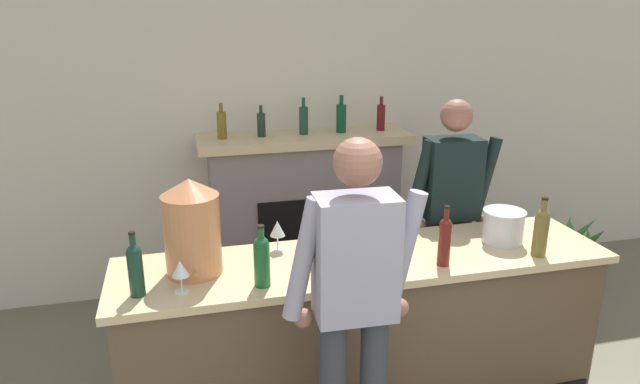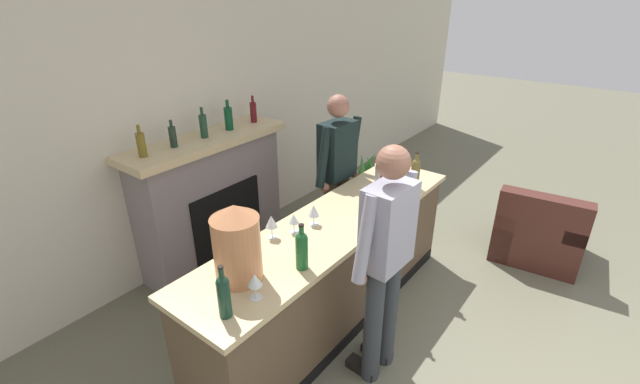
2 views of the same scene
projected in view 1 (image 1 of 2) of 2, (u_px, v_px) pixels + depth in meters
name	position (u px, v px, depth m)	size (l,w,h in m)	color
wall_back_panel	(310.00, 122.00, 4.71)	(12.00, 0.07, 2.75)	beige
bar_counter	(364.00, 329.00, 3.37)	(2.81, 0.68, 0.93)	brown
fireplace_stone	(304.00, 213.00, 4.65)	(1.65, 0.52, 1.63)	gray
potted_plant_corner	(578.00, 251.00, 4.88)	(0.49, 0.48, 0.63)	#8E6141
person_customer	(354.00, 308.00, 2.58)	(0.66, 0.31, 1.77)	#32363B
person_bartender	(450.00, 213.00, 3.87)	(0.66, 0.32, 1.72)	brown
copper_dispenser	(192.00, 226.00, 2.96)	(0.30, 0.34, 0.52)	#C27A4E
ice_bucket_steel	(503.00, 226.00, 3.40)	(0.25, 0.25, 0.20)	silver
wine_bottle_riesling_slim	(262.00, 259.00, 2.85)	(0.08, 0.08, 0.33)	#185726
wine_bottle_merlot_tall	(445.00, 239.00, 3.08)	(0.07, 0.07, 0.34)	#5A1914
wine_bottle_rose_blush	(135.00, 268.00, 2.75)	(0.07, 0.07, 0.33)	#163727
wine_bottle_port_short	(541.00, 230.00, 3.20)	(0.08, 0.08, 0.35)	brown
wine_glass_by_dispenser	(277.00, 229.00, 3.27)	(0.09, 0.09, 0.18)	silver
wine_glass_back_row	(340.00, 234.00, 3.24)	(0.09, 0.09, 0.17)	silver
wine_glass_mid_counter	(180.00, 270.00, 2.79)	(0.08, 0.08, 0.17)	silver
wine_glass_front_right	(307.00, 235.00, 3.25)	(0.08, 0.08, 0.15)	silver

